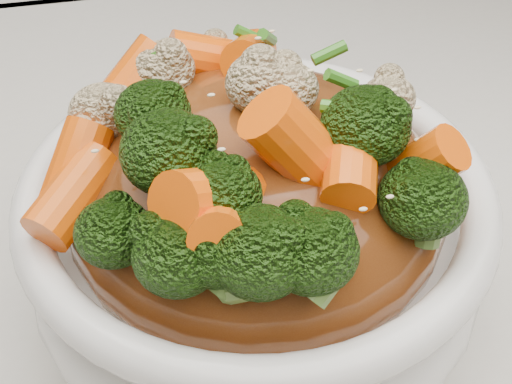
{
  "coord_description": "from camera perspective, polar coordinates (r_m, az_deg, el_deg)",
  "views": [
    {
      "loc": [
        -0.07,
        -0.25,
        1.06
      ],
      "look_at": [
        -0.01,
        0.0,
        0.83
      ],
      "focal_mm": 50.0,
      "sensor_mm": 36.0,
      "label": 1
    }
  ],
  "objects": [
    {
      "name": "tablecloth",
      "position": [
        0.42,
        1.69,
        -10.34
      ],
      "size": [
        1.2,
        0.8,
        0.04
      ],
      "primitive_type": "cube",
      "color": "silver",
      "rests_on": "dining_table"
    },
    {
      "name": "bowl",
      "position": [
        0.37,
        0.0,
        -4.01
      ],
      "size": [
        0.27,
        0.27,
        0.09
      ],
      "primitive_type": null,
      "rotation": [
        0.0,
        0.0,
        -0.2
      ],
      "color": "white",
      "rests_on": "tablecloth"
    },
    {
      "name": "sauce_base",
      "position": [
        0.35,
        0.0,
        -0.39
      ],
      "size": [
        0.22,
        0.22,
        0.1
      ],
      "primitive_type": "ellipsoid",
      "rotation": [
        0.0,
        0.0,
        -0.2
      ],
      "color": "#622F10",
      "rests_on": "bowl"
    },
    {
      "name": "carrots",
      "position": [
        0.31,
        0.0,
        8.83
      ],
      "size": [
        0.22,
        0.22,
        0.05
      ],
      "primitive_type": null,
      "rotation": [
        0.0,
        0.0,
        -0.2
      ],
      "color": "#FF6008",
      "rests_on": "sauce_base"
    },
    {
      "name": "broccoli",
      "position": [
        0.31,
        0.0,
        8.67
      ],
      "size": [
        0.22,
        0.22,
        0.05
      ],
      "primitive_type": null,
      "rotation": [
        0.0,
        0.0,
        -0.2
      ],
      "color": "black",
      "rests_on": "sauce_base"
    },
    {
      "name": "cauliflower",
      "position": [
        0.31,
        0.0,
        8.34
      ],
      "size": [
        0.22,
        0.22,
        0.04
      ],
      "primitive_type": null,
      "rotation": [
        0.0,
        0.0,
        -0.2
      ],
      "color": "#CFBB8D",
      "rests_on": "sauce_base"
    },
    {
      "name": "scallions",
      "position": [
        0.31,
        0.0,
        9.0
      ],
      "size": [
        0.16,
        0.16,
        0.02
      ],
      "primitive_type": null,
      "rotation": [
        0.0,
        0.0,
        -0.2
      ],
      "color": "#30751B",
      "rests_on": "sauce_base"
    },
    {
      "name": "sesame_seeds",
      "position": [
        0.31,
        0.0,
        9.0
      ],
      "size": [
        0.2,
        0.2,
        0.01
      ],
      "primitive_type": null,
      "rotation": [
        0.0,
        0.0,
        -0.2
      ],
      "color": "beige",
      "rests_on": "sauce_base"
    }
  ]
}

